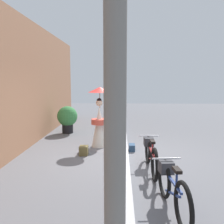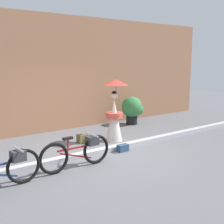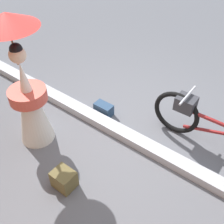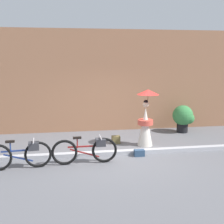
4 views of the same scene
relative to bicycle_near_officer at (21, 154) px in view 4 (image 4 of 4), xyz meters
name	(u,v)px [view 4 (image 4 of 4)]	position (x,y,z in m)	size (l,w,h in m)	color
ground_plane	(119,155)	(2.64, 0.69, -0.39)	(30.00, 30.00, 0.00)	slate
building_wall	(105,81)	(2.64, 3.75, 1.53)	(14.00, 0.40, 3.84)	#9E6B4C
sidewalk_curb	(119,153)	(2.64, 0.69, -0.33)	(14.00, 0.20, 0.12)	#B2B2B7
bicycle_near_officer	(21,154)	(0.00, 0.00, 0.00)	(1.66, 0.48, 0.76)	black
bicycle_far_side	(87,150)	(1.68, 0.12, -0.01)	(1.75, 0.48, 0.75)	black
person_with_parasol	(146,119)	(3.66, 1.44, 0.47)	(0.70, 0.70, 1.82)	silver
potted_plant_by_door	(183,117)	(5.52, 2.83, 0.20)	(0.79, 0.77, 1.04)	black
backpack_on_pavement	(116,140)	(2.75, 1.79, -0.26)	(0.27, 0.22, 0.25)	brown
backpack_spare	(139,153)	(3.21, 0.46, -0.29)	(0.29, 0.17, 0.19)	navy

